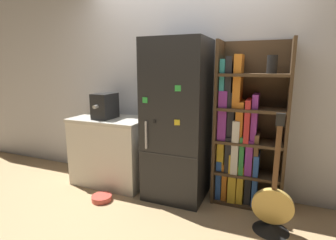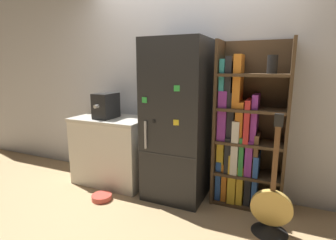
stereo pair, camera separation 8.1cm
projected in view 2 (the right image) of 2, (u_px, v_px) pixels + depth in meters
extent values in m
plane|color=tan|center=(172.00, 200.00, 3.00)|extent=(16.00, 16.00, 0.00)
cube|color=silver|center=(187.00, 83.00, 3.17)|extent=(8.00, 0.05, 2.60)
cube|color=black|center=(177.00, 121.00, 2.96)|extent=(0.67, 0.60, 1.79)
cube|color=#333333|center=(166.00, 155.00, 2.75)|extent=(0.66, 0.01, 0.01)
cube|color=#B2B2B7|center=(145.00, 135.00, 2.79)|extent=(0.02, 0.02, 0.30)
cube|color=green|center=(177.00, 88.00, 2.56)|extent=(0.06, 0.02, 0.06)
cube|color=green|center=(144.00, 100.00, 2.73)|extent=(0.06, 0.01, 0.06)
cube|color=yellow|center=(176.00, 122.00, 2.63)|extent=(0.06, 0.02, 0.06)
cube|color=black|center=(154.00, 121.00, 2.73)|extent=(0.03, 0.01, 0.03)
cube|color=#4C3823|center=(218.00, 123.00, 2.89)|extent=(0.03, 0.37, 1.77)
cube|color=#4C3823|center=(287.00, 129.00, 2.62)|extent=(0.03, 0.37, 1.77)
cube|color=#4C3823|center=(252.00, 123.00, 2.91)|extent=(0.73, 0.03, 1.77)
cube|color=#4C3823|center=(246.00, 202.00, 2.93)|extent=(0.67, 0.34, 0.03)
cube|color=#4C3823|center=(247.00, 173.00, 2.86)|extent=(0.67, 0.34, 0.03)
cube|color=#4C3823|center=(249.00, 142.00, 2.79)|extent=(0.67, 0.34, 0.03)
cube|color=#4C3823|center=(252.00, 109.00, 2.72)|extent=(0.67, 0.34, 0.03)
cube|color=#4C3823|center=(254.00, 75.00, 2.65)|extent=(0.67, 0.34, 0.03)
cube|color=#2D59B2|center=(220.00, 177.00, 3.00)|extent=(0.06, 0.26, 0.44)
cube|color=orange|center=(226.00, 179.00, 2.98)|extent=(0.05, 0.26, 0.42)
cube|color=gold|center=(234.00, 176.00, 2.92)|extent=(0.08, 0.29, 0.55)
cube|color=gold|center=(241.00, 182.00, 2.90)|extent=(0.06, 0.28, 0.43)
cube|color=#262628|center=(249.00, 179.00, 2.87)|extent=(0.06, 0.26, 0.51)
cube|color=#2D59B2|center=(256.00, 179.00, 2.83)|extent=(0.05, 0.28, 0.56)
cube|color=gold|center=(222.00, 146.00, 2.92)|extent=(0.08, 0.24, 0.53)
cube|color=#262628|center=(229.00, 153.00, 2.89)|extent=(0.06, 0.28, 0.39)
cube|color=silver|center=(237.00, 145.00, 2.84)|extent=(0.07, 0.31, 0.58)
cube|color=#338C3F|center=(243.00, 153.00, 2.84)|extent=(0.05, 0.31, 0.41)
cube|color=purple|center=(250.00, 156.00, 2.81)|extent=(0.07, 0.29, 0.38)
cube|color=brown|center=(257.00, 153.00, 2.78)|extent=(0.04, 0.28, 0.45)
cube|color=purple|center=(225.00, 114.00, 2.85)|extent=(0.09, 0.30, 0.53)
cube|color=#262628|center=(232.00, 116.00, 2.82)|extent=(0.07, 0.25, 0.51)
cube|color=orange|center=(240.00, 121.00, 2.78)|extent=(0.08, 0.26, 0.42)
cube|color=red|center=(248.00, 120.00, 2.75)|extent=(0.05, 0.32, 0.45)
cube|color=purple|center=(255.00, 118.00, 2.73)|extent=(0.06, 0.27, 0.50)
cube|color=teal|center=(224.00, 83.00, 2.79)|extent=(0.05, 0.29, 0.50)
cube|color=#262628|center=(230.00, 82.00, 2.75)|extent=(0.07, 0.24, 0.53)
cube|color=orange|center=(238.00, 81.00, 2.72)|extent=(0.07, 0.25, 0.55)
cylinder|color=black|center=(272.00, 64.00, 2.56)|extent=(0.10, 0.10, 0.18)
cube|color=silver|center=(113.00, 151.00, 3.42)|extent=(0.94, 0.58, 0.82)
cube|color=beige|center=(111.00, 119.00, 3.34)|extent=(0.96, 0.60, 0.04)
cube|color=black|center=(106.00, 106.00, 3.28)|extent=(0.21, 0.31, 0.31)
cylinder|color=#A5A39E|center=(96.00, 106.00, 3.11)|extent=(0.04, 0.06, 0.04)
cone|color=black|center=(270.00, 229.00, 2.41)|extent=(0.33, 0.33, 0.06)
cylinder|color=gold|center=(271.00, 208.00, 2.37)|extent=(0.37, 0.09, 0.37)
cube|color=brown|center=(275.00, 160.00, 2.21)|extent=(0.04, 0.10, 0.60)
cube|color=black|center=(279.00, 120.00, 2.10)|extent=(0.07, 0.04, 0.11)
cylinder|color=#D84C3F|center=(102.00, 197.00, 3.00)|extent=(0.23, 0.23, 0.06)
torus|color=#D84C3F|center=(102.00, 195.00, 2.99)|extent=(0.23, 0.23, 0.01)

